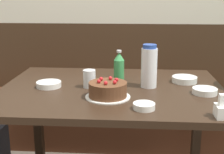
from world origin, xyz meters
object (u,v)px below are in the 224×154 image
at_px(bowl_side_dish, 205,91).
at_px(bowl_sauce_shallow, 49,84).
at_px(water_pitcher, 149,66).
at_px(bowl_rice_small, 144,106).
at_px(bench_seat, 119,120).
at_px(bowl_soup_white, 184,79).
at_px(birthday_cake, 108,90).
at_px(glass_water_tall, 89,79).
at_px(soju_bottle, 119,66).

distance_m(bowl_side_dish, bowl_sauce_shallow, 0.87).
relative_size(water_pitcher, bowl_rice_small, 2.39).
distance_m(bowl_rice_small, bowl_sauce_shallow, 0.62).
relative_size(bench_seat, bowl_soup_white, 18.02).
distance_m(bench_seat, water_pitcher, 1.06).
relative_size(bowl_rice_small, bowl_sauce_shallow, 0.73).
relative_size(birthday_cake, glass_water_tall, 2.30).
bearing_deg(bowl_soup_white, birthday_cake, -144.02).
xyz_separation_m(bowl_soup_white, bowl_rice_small, (-0.26, -0.47, -0.00)).
height_order(bowl_rice_small, bowl_side_dish, bowl_side_dish).
distance_m(bench_seat, bowl_sauce_shallow, 1.07).
bearing_deg(soju_bottle, bowl_rice_small, -74.32).
height_order(bowl_sauce_shallow, glass_water_tall, glass_water_tall).
relative_size(soju_bottle, bowl_side_dish, 1.42).
bearing_deg(bench_seat, bowl_sauce_shallow, -113.38).
distance_m(water_pitcher, bowl_rice_small, 0.38).
height_order(bowl_rice_small, bowl_sauce_shallow, bowl_sauce_shallow).
relative_size(soju_bottle, bowl_soup_white, 1.25).
bearing_deg(bowl_rice_small, bowl_side_dish, 37.42).
bearing_deg(soju_bottle, glass_water_tall, -132.16).
bearing_deg(bowl_soup_white, bowl_rice_small, -118.35).
height_order(birthday_cake, water_pitcher, water_pitcher).
xyz_separation_m(bowl_side_dish, bowl_sauce_shallow, (-0.86, 0.07, -0.00)).
bearing_deg(bowl_sauce_shallow, glass_water_tall, 2.91).
bearing_deg(bench_seat, bowl_rice_small, -81.55).
bearing_deg(bowl_sauce_shallow, soju_bottle, 25.52).
distance_m(bench_seat, bowl_soup_white, 0.98).
bearing_deg(birthday_cake, bowl_side_dish, 10.55).
bearing_deg(water_pitcher, bowl_soup_white, 26.99).
bearing_deg(bowl_side_dish, glass_water_tall, 172.89).
bearing_deg(bench_seat, bowl_soup_white, -57.96).
height_order(water_pitcher, bowl_sauce_shallow, water_pitcher).
height_order(water_pitcher, soju_bottle, water_pitcher).
xyz_separation_m(bench_seat, soju_bottle, (0.03, -0.65, 0.64)).
bearing_deg(bowl_sauce_shallow, birthday_cake, -24.62).
height_order(soju_bottle, bowl_side_dish, soju_bottle).
bearing_deg(glass_water_tall, bowl_soup_white, 14.48).
distance_m(water_pitcher, bowl_sauce_shallow, 0.58).
bearing_deg(soju_bottle, bowl_soup_white, -4.56).
xyz_separation_m(soju_bottle, bowl_side_dish, (0.47, -0.25, -0.07)).
bearing_deg(glass_water_tall, bowl_sauce_shallow, -177.09).
relative_size(birthday_cake, bowl_sauce_shallow, 1.64).
bearing_deg(bench_seat, soju_bottle, -87.38).
xyz_separation_m(water_pitcher, bowl_sauce_shallow, (-0.57, -0.04, -0.10)).
bearing_deg(bench_seat, birthday_cake, -90.55).
distance_m(soju_bottle, bowl_sauce_shallow, 0.44).
height_order(bowl_soup_white, bowl_side_dish, bowl_soup_white).
distance_m(water_pitcher, bowl_soup_white, 0.27).
bearing_deg(bowl_side_dish, water_pitcher, 159.39).
relative_size(bowl_soup_white, bowl_side_dish, 1.14).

